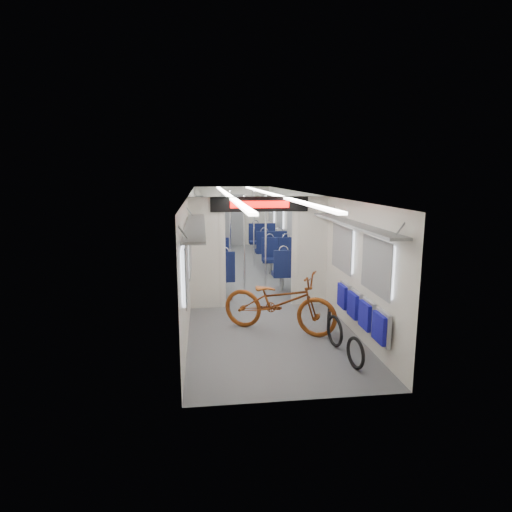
# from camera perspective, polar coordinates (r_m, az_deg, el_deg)

# --- Properties ---
(carriage) EXTENTS (12.00, 12.02, 2.31)m
(carriage) POSITION_cam_1_polar(r_m,az_deg,el_deg) (10.61, -0.83, 4.07)
(carriage) COLOR #515456
(carriage) RESTS_ON ground
(bicycle) EXTENTS (2.16, 1.62, 1.09)m
(bicycle) POSITION_cam_1_polar(r_m,az_deg,el_deg) (7.55, 3.09, -6.12)
(bicycle) COLOR brown
(bicycle) RESTS_ON ground
(flip_bench) EXTENTS (0.12, 2.08, 0.49)m
(flip_bench) POSITION_cam_1_polar(r_m,az_deg,el_deg) (7.18, 13.76, -7.02)
(flip_bench) COLOR gray
(flip_bench) RESTS_ON carriage
(bike_hoop_a) EXTENTS (0.13, 0.47, 0.47)m
(bike_hoop_a) POSITION_cam_1_polar(r_m,az_deg,el_deg) (6.42, 13.11, -12.67)
(bike_hoop_a) COLOR black
(bike_hoop_a) RESTS_ON ground
(bike_hoop_b) EXTENTS (0.13, 0.52, 0.52)m
(bike_hoop_b) POSITION_cam_1_polar(r_m,az_deg,el_deg) (7.12, 10.44, -9.99)
(bike_hoop_b) COLOR black
(bike_hoop_b) RESTS_ON ground
(bike_hoop_c) EXTENTS (0.21, 0.48, 0.49)m
(bike_hoop_c) POSITION_cam_1_polar(r_m,az_deg,el_deg) (7.66, 9.69, -8.56)
(bike_hoop_c) COLOR black
(bike_hoop_c) RESTS_ON ground
(seat_bay_near_left) EXTENTS (0.96, 2.29, 1.17)m
(seat_bay_near_left) POSITION_cam_1_polar(r_m,az_deg,el_deg) (10.73, -5.80, -0.94)
(seat_bay_near_left) COLOR #0D153C
(seat_bay_near_left) RESTS_ON ground
(seat_bay_near_right) EXTENTS (0.93, 2.15, 1.12)m
(seat_bay_near_right) POSITION_cam_1_polar(r_m,az_deg,el_deg) (11.11, 3.86, -0.61)
(seat_bay_near_right) COLOR #0D153C
(seat_bay_near_right) RESTS_ON ground
(seat_bay_far_left) EXTENTS (0.92, 2.10, 1.11)m
(seat_bay_far_left) POSITION_cam_1_polar(r_m,az_deg,el_deg) (14.20, -6.15, 1.82)
(seat_bay_far_left) COLOR #0D153C
(seat_bay_far_left) RESTS_ON ground
(seat_bay_far_right) EXTENTS (0.96, 2.29, 1.17)m
(seat_bay_far_right) POSITION_cam_1_polar(r_m,az_deg,el_deg) (14.23, 1.41, 1.99)
(seat_bay_far_right) COLOR #0D153C
(seat_bay_far_right) RESTS_ON ground
(stanchion_near_left) EXTENTS (0.04, 0.04, 2.30)m
(stanchion_near_left) POSITION_cam_1_polar(r_m,az_deg,el_deg) (9.50, -1.56, 1.14)
(stanchion_near_left) COLOR silver
(stanchion_near_left) RESTS_ON ground
(stanchion_near_right) EXTENTS (0.04, 0.04, 2.30)m
(stanchion_near_right) POSITION_cam_1_polar(r_m,az_deg,el_deg) (9.54, 1.28, 1.18)
(stanchion_near_right) COLOR silver
(stanchion_near_right) RESTS_ON ground
(stanchion_far_left) EXTENTS (0.04, 0.04, 2.30)m
(stanchion_far_left) POSITION_cam_1_polar(r_m,az_deg,el_deg) (12.70, -3.43, 3.55)
(stanchion_far_left) COLOR silver
(stanchion_far_left) RESTS_ON ground
(stanchion_far_right) EXTENTS (0.04, 0.04, 2.30)m
(stanchion_far_right) POSITION_cam_1_polar(r_m,az_deg,el_deg) (12.75, -0.28, 3.60)
(stanchion_far_right) COLOR silver
(stanchion_far_right) RESTS_ON ground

